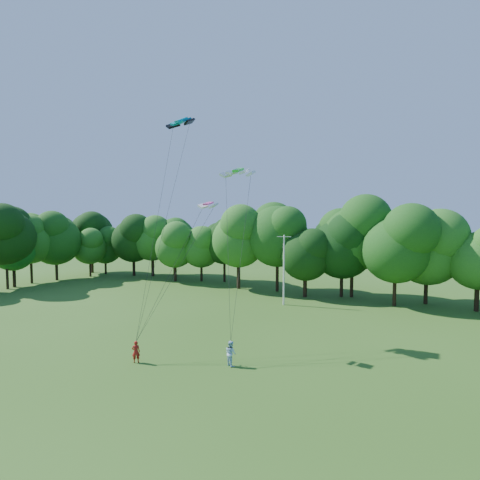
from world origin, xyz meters
The scene contains 10 objects.
ground centered at (0.00, 0.00, 0.00)m, with size 160.00×160.00×0.00m, color #2D5617.
utility_pole centered at (-3.41, 27.68, 4.39)m, with size 1.64×0.65×8.55m.
kite_flyer_left centered at (-5.95, 5.60, 0.82)m, with size 0.60×0.39×1.64m, color #A11914.
kite_flyer_right centered at (0.45, 8.59, 0.92)m, with size 0.89×0.69×1.83m, color #AFD2F3.
kite_teal centered at (-7.88, 13.69, 19.69)m, with size 3.00×1.72×0.70m.
kite_green centered at (-2.55, 14.94, 14.94)m, with size 3.17×1.70×0.52m.
kite_pink centered at (-3.09, 11.00, 11.88)m, with size 1.68×0.88×0.31m.
tree_back_west centered at (-29.25, 38.52, 7.66)m, with size 8.43×8.43×12.26m.
tree_back_center centered at (1.58, 35.68, 8.11)m, with size 8.92×8.92×12.98m.
tree_flank_west centered at (-43.48, 17.96, 6.25)m, with size 6.88×6.88×10.01m.
Camera 1 is at (14.09, -14.20, 10.92)m, focal length 28.00 mm.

